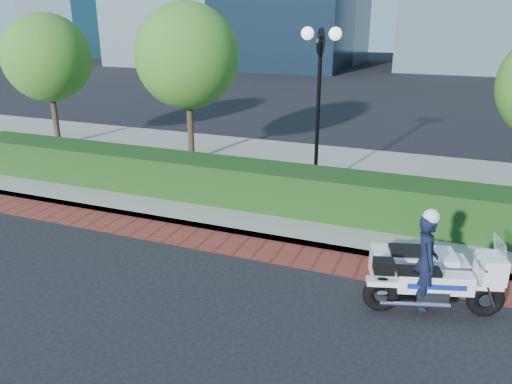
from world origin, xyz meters
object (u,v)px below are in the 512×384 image
at_px(lamppost, 319,85).
at_px(police_motorcycle, 425,269).
at_px(tree_b, 187,56).
at_px(tree_a, 47,58).

distance_m(lamppost, police_motorcycle, 6.00).
bearing_deg(tree_b, lamppost, -16.11).
relative_size(lamppost, tree_b, 0.86).
bearing_deg(police_motorcycle, lamppost, 107.80).
height_order(tree_b, police_motorcycle, tree_b).
relative_size(tree_a, police_motorcycle, 2.00).
xyz_separation_m(tree_b, police_motorcycle, (7.63, -5.86, -2.80)).
bearing_deg(tree_b, tree_a, 180.00).
distance_m(tree_a, police_motorcycle, 14.61).
bearing_deg(lamppost, tree_a, 172.59).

